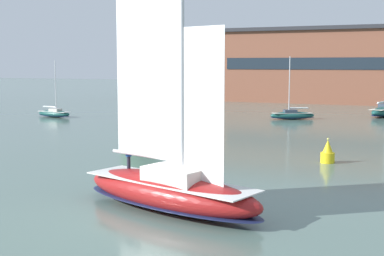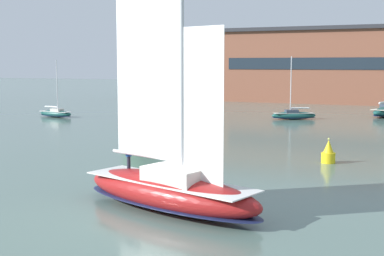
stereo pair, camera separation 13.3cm
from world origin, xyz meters
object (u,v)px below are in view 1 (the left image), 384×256
sailboat_moored_far_slip (54,113)px  channel_buoy (328,153)px  tree_shore_left (140,37)px  sailboat_main (169,187)px  sailboat_moored_near_marina (292,115)px

sailboat_moored_far_slip → channel_buoy: bearing=-26.3°
tree_shore_left → sailboat_main: 89.56m
sailboat_moored_near_marina → channel_buoy: sailboat_moored_near_marina is taller
tree_shore_left → channel_buoy: 78.90m
sailboat_moored_near_marina → channel_buoy: 32.56m
sailboat_moored_far_slip → channel_buoy: size_ratio=4.14×
sailboat_moored_far_slip → channel_buoy: (41.62, -20.54, 0.22)m
tree_shore_left → channel_buoy: size_ratio=9.65×
sailboat_main → channel_buoy: sailboat_main is taller
sailboat_main → sailboat_moored_near_marina: 48.07m
channel_buoy → sailboat_moored_far_slip: bearing=153.7°
sailboat_moored_far_slip → channel_buoy: sailboat_moored_far_slip is taller
sailboat_moored_far_slip → sailboat_moored_near_marina: bearing=18.3°
tree_shore_left → sailboat_moored_near_marina: bearing=-36.4°
sailboat_moored_near_marina → channel_buoy: bearing=-72.5°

